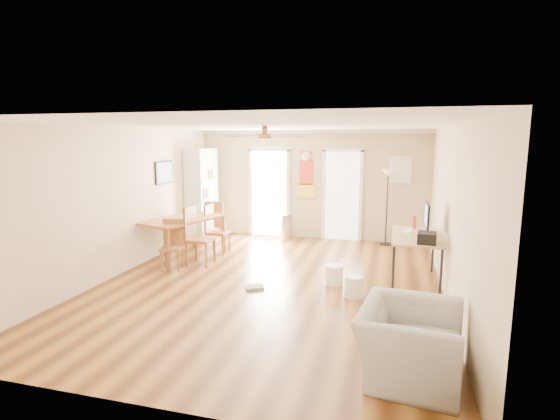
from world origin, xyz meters
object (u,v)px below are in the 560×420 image
(dining_table, at_px, (182,238))
(wastebasket_b, at_px, (354,287))
(trash_can, at_px, (287,227))
(armchair, at_px, (410,343))
(wastebasket_a, at_px, (334,275))
(bookshelf, at_px, (202,194))
(computer_desk, at_px, (415,259))
(dining_chair_right_b, at_px, (200,236))
(torchiere_lamp, at_px, (387,207))
(dining_chair_near, at_px, (171,245))
(dining_chair_right_a, at_px, (218,230))
(dining_chair_far, at_px, (216,223))
(printer, at_px, (427,238))

(dining_table, distance_m, wastebasket_b, 3.78)
(trash_can, relative_size, armchair, 0.54)
(wastebasket_a, height_order, armchair, armchair)
(bookshelf, relative_size, computer_desk, 1.41)
(dining_chair_right_b, distance_m, torchiere_lamp, 4.25)
(dining_table, distance_m, computer_desk, 4.48)
(dining_chair_near, height_order, computer_desk, dining_chair_near)
(dining_chair_right_a, height_order, armchair, dining_chair_right_a)
(dining_chair_right_a, height_order, dining_chair_right_b, dining_chair_right_b)
(dining_chair_right_a, relative_size, dining_chair_right_b, 0.93)
(dining_table, bearing_deg, dining_chair_far, 81.98)
(torchiere_lamp, bearing_deg, dining_chair_right_a, -153.13)
(dining_chair_far, relative_size, computer_desk, 0.66)
(printer, height_order, armchair, printer)
(trash_can, relative_size, printer, 1.88)
(trash_can, bearing_deg, wastebasket_b, -60.81)
(dining_chair_near, bearing_deg, printer, -16.81)
(dining_chair_right_a, height_order, printer, dining_chair_right_a)
(dining_table, relative_size, wastebasket_b, 5.08)
(dining_chair_right_b, relative_size, wastebasket_a, 3.37)
(trash_can, height_order, printer, printer)
(bookshelf, xyz_separation_m, trash_can, (1.98, 0.48, -0.78))
(dining_chair_far, xyz_separation_m, torchiere_lamp, (3.77, 0.97, 0.36))
(trash_can, distance_m, armchair, 6.18)
(dining_chair_right_a, bearing_deg, dining_chair_near, 161.90)
(wastebasket_a, xyz_separation_m, wastebasket_b, (0.36, -0.48, -0.00))
(dining_chair_right_a, relative_size, torchiere_lamp, 0.60)
(dining_chair_right_a, xyz_separation_m, dining_chair_far, (-0.37, 0.75, -0.01))
(dining_chair_right_a, height_order, wastebasket_a, dining_chair_right_a)
(bookshelf, relative_size, dining_chair_far, 2.14)
(dining_chair_right_a, height_order, trash_can, dining_chair_right_a)
(dining_chair_right_a, relative_size, dining_chair_near, 1.12)
(computer_desk, bearing_deg, armchair, -93.18)
(dining_chair_near, bearing_deg, dining_chair_right_b, 33.80)
(bookshelf, height_order, armchair, bookshelf)
(bookshelf, distance_m, dining_chair_right_b, 2.29)
(dining_table, xyz_separation_m, computer_desk, (4.47, -0.36, -0.00))
(bookshelf, distance_m, armchair, 6.93)
(trash_can, relative_size, computer_desk, 0.39)
(bookshelf, relative_size, wastebasket_b, 6.66)
(torchiere_lamp, relative_size, armchair, 1.55)
(dining_chair_right_a, height_order, torchiere_lamp, torchiere_lamp)
(computer_desk, bearing_deg, dining_chair_near, -174.96)
(dining_chair_near, xyz_separation_m, dining_chair_far, (0.01, 2.00, 0.05))
(torchiere_lamp, height_order, wastebasket_b, torchiere_lamp)
(dining_chair_near, relative_size, wastebasket_b, 2.83)
(torchiere_lamp, height_order, wastebasket_a, torchiere_lamp)
(dining_chair_right_b, height_order, dining_chair_near, dining_chair_right_b)
(printer, xyz_separation_m, armchair, (-0.30, -2.47, -0.54))
(bookshelf, xyz_separation_m, dining_chair_near, (0.53, -2.46, -0.62))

